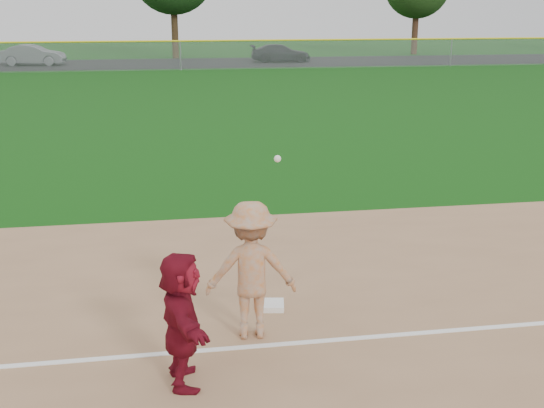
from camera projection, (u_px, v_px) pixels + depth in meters
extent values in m
plane|color=#10480D|center=(289.00, 318.00, 9.89)|extent=(160.00, 160.00, 0.00)
cube|color=white|center=(300.00, 343.00, 9.12)|extent=(60.00, 0.10, 0.01)
cube|color=black|center=(178.00, 63.00, 53.43)|extent=(120.00, 10.00, 0.01)
cube|color=white|center=(271.00, 305.00, 10.17)|extent=(0.43, 0.43, 0.08)
imported|color=maroon|center=(182.00, 319.00, 7.94)|extent=(0.57, 1.57, 1.66)
imported|color=slate|center=(33.00, 55.00, 51.26)|extent=(4.82, 2.13, 1.54)
imported|color=black|center=(280.00, 53.00, 54.39)|extent=(4.86, 2.20, 1.38)
imported|color=#9C9C9F|center=(251.00, 270.00, 9.10)|extent=(1.28, 0.80, 1.90)
sphere|color=white|center=(278.00, 159.00, 9.05)|extent=(0.10, 0.10, 0.10)
plane|color=#999EA0|center=(181.00, 56.00, 47.47)|extent=(110.00, 0.00, 110.00)
cylinder|color=yellow|center=(180.00, 41.00, 47.19)|extent=(110.00, 0.12, 0.12)
cylinder|color=gray|center=(181.00, 56.00, 47.47)|extent=(0.08, 0.08, 2.00)
cylinder|color=gray|center=(451.00, 52.00, 50.65)|extent=(0.08, 0.08, 2.00)
cylinder|color=#332412|center=(175.00, 34.00, 58.06)|extent=(0.56, 0.56, 4.10)
cylinder|color=#3A2215|center=(415.00, 34.00, 62.86)|extent=(0.56, 0.56, 3.64)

